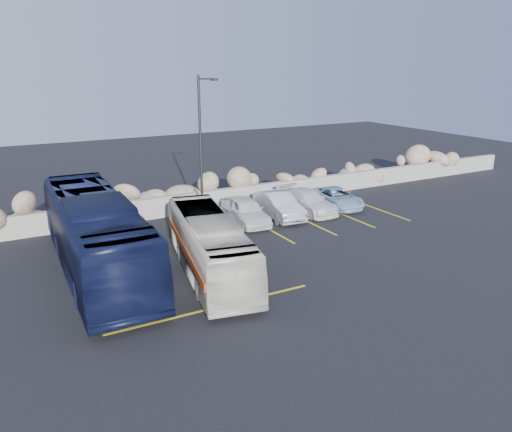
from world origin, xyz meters
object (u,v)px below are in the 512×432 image
car_a (245,211)px  car_c (307,201)px  lamppost (201,147)px  car_b (279,205)px  vintage_bus (209,245)px  car_d (337,198)px  tour_coach (96,234)px

car_a → car_c: bearing=6.9°
lamppost → car_a: lamppost is taller
car_b → vintage_bus: bearing=-135.5°
car_b → car_c: size_ratio=0.97×
car_d → tour_coach: bearing=-163.5°
vintage_bus → tour_coach: bearing=160.4°
vintage_bus → car_c: bearing=43.2°
car_a → car_d: bearing=6.9°
car_a → car_c: 4.27m
car_b → car_c: bearing=9.1°
car_b → car_d: 4.35m
tour_coach → car_b: 11.31m
vintage_bus → car_d: vintage_bus is taller
tour_coach → car_b: size_ratio=2.78×
car_a → car_d: (6.53, 0.23, -0.15)m
vintage_bus → car_b: 8.69m
lamppost → car_b: size_ratio=1.84×
lamppost → vintage_bus: (-2.38, -6.27, -3.03)m
vintage_bus → car_d: size_ratio=2.18×
tour_coach → vintage_bus: bearing=-29.1°
tour_coach → car_d: (15.19, 3.24, -1.11)m
vintage_bus → car_a: 7.10m
tour_coach → car_c: tour_coach is taller
tour_coach → car_b: tour_coach is taller
car_a → car_b: (2.19, 0.02, -0.01)m
car_b → car_d: size_ratio=1.05×
car_a → car_d: car_a is taller
lamppost → car_d: bearing=-4.0°
vintage_bus → car_c: vintage_bus is taller
vintage_bus → car_c: 10.45m
vintage_bus → car_a: bearing=60.9°
car_a → lamppost: bearing=163.6°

